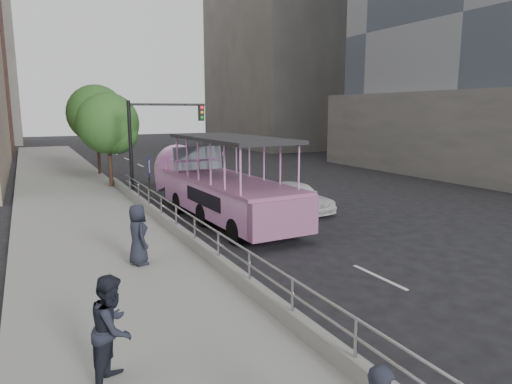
# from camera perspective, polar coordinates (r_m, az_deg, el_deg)

# --- Properties ---
(ground) EXTENTS (160.00, 160.00, 0.00)m
(ground) POSITION_cam_1_polar(r_m,az_deg,el_deg) (14.62, 6.88, -8.66)
(ground) COLOR black
(sidewalk) EXTENTS (5.50, 80.00, 0.30)m
(sidewalk) POSITION_cam_1_polar(r_m,az_deg,el_deg) (22.05, -21.04, -2.42)
(sidewalk) COLOR gray
(sidewalk) RESTS_ON ground
(kerb_wall) EXTENTS (0.24, 30.00, 0.36)m
(kerb_wall) POSITION_cam_1_polar(r_m,az_deg,el_deg) (14.86, -7.60, -6.42)
(kerb_wall) COLOR gray
(kerb_wall) RESTS_ON sidewalk
(guardrail) EXTENTS (0.07, 22.00, 0.71)m
(guardrail) POSITION_cam_1_polar(r_m,az_deg,el_deg) (14.69, -7.66, -3.94)
(guardrail) COLOR #A6A5A9
(guardrail) RESTS_ON kerb_wall
(duck_boat) EXTENTS (3.12, 11.07, 3.64)m
(duck_boat) POSITION_cam_1_polar(r_m,az_deg,el_deg) (20.23, -4.92, 0.61)
(duck_boat) COLOR black
(duck_boat) RESTS_ON ground
(car) EXTENTS (2.30, 4.38, 1.42)m
(car) POSITION_cam_1_polar(r_m,az_deg,el_deg) (21.48, 5.06, -0.56)
(car) COLOR white
(car) RESTS_ON ground
(pedestrian_mid) EXTENTS (1.02, 1.10, 1.82)m
(pedestrian_mid) POSITION_cam_1_polar(r_m,az_deg,el_deg) (8.08, -17.49, -15.97)
(pedestrian_mid) COLOR #20242F
(pedestrian_mid) RESTS_ON sidewalk
(pedestrian_far) EXTENTS (0.66, 0.93, 1.77)m
(pedestrian_far) POSITION_cam_1_polar(r_m,az_deg,el_deg) (13.58, -14.56, -5.18)
(pedestrian_far) COLOR #20242F
(pedestrian_far) RESTS_ON sidewalk
(parking_sign) EXTENTS (0.22, 0.58, 2.71)m
(parking_sign) POSITION_cam_1_polar(r_m,az_deg,el_deg) (20.59, -13.20, 1.55)
(parking_sign) COLOR black
(parking_sign) RESTS_ON ground
(traffic_signal) EXTENTS (4.20, 0.32, 5.20)m
(traffic_signal) POSITION_cam_1_polar(r_m,az_deg,el_deg) (24.75, -12.76, 7.15)
(traffic_signal) COLOR black
(traffic_signal) RESTS_ON ground
(street_tree_near) EXTENTS (3.52, 3.52, 5.72)m
(street_tree_near) POSITION_cam_1_polar(r_m,az_deg,el_deg) (27.78, -17.77, 7.89)
(street_tree_near) COLOR #342317
(street_tree_near) RESTS_ON ground
(street_tree_far) EXTENTS (3.97, 3.97, 6.45)m
(street_tree_far) POSITION_cam_1_polar(r_m,az_deg,el_deg) (33.73, -19.14, 8.97)
(street_tree_far) COLOR #342317
(street_tree_far) RESTS_ON ground
(midrise_stone_a) EXTENTS (20.00, 20.00, 32.00)m
(midrise_stone_a) POSITION_cam_1_polar(r_m,az_deg,el_deg) (64.23, 5.72, 20.28)
(midrise_stone_a) COLOR gray
(midrise_stone_a) RESTS_ON ground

